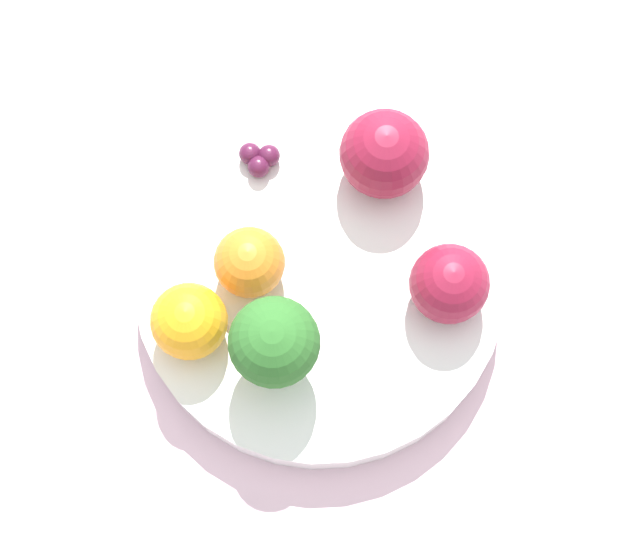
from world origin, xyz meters
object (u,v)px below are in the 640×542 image
Objects in this scene: apple_red at (449,284)px; orange_front at (249,262)px; bowl at (320,282)px; apple_green at (384,154)px; broccoli at (274,343)px; grape_cluster at (259,159)px; orange_back at (189,321)px.

apple_red is 0.12m from orange_front.
orange_front is at bearing 33.68° from bowl.
apple_red reaches higher than bowl.
apple_green reaches higher than bowl.
broccoli is 1.62× the size of orange_front.
apple_green is at bearing -147.62° from grape_cluster.
broccoli is 0.06m from orange_back.
orange_front is at bearing 123.33° from grape_cluster.
orange_back is (0.03, 0.15, -0.00)m from apple_green.
broccoli is at bearing -162.12° from orange_back.
apple_green is (0.08, -0.04, 0.00)m from apple_red.
bowl is 4.17× the size of apple_green.
apple_green is 1.29× the size of orange_front.
bowl is at bearing -80.24° from broccoli.
bowl is 0.09m from apple_green.
grape_cluster is at bearing -73.02° from orange_back.
apple_green reaches higher than grape_cluster.
apple_red is 1.05× the size of orange_back.
apple_red is at bearing -152.56° from bowl.
broccoli is 0.11m from apple_red.
bowl is 0.09m from apple_red.
broccoli reaches higher than orange_back.
bowl is 0.06m from orange_front.
broccoli reaches higher than orange_front.
broccoli reaches higher than apple_red.
apple_green is 0.08m from grape_cluster.
broccoli reaches higher than apple_green.
bowl is 9.41× the size of grape_cluster.
grape_cluster is (0.04, -0.06, -0.01)m from orange_front.
apple_red is at bearing -135.24° from orange_back.
grape_cluster is (0.08, -0.04, 0.02)m from bowl.
grape_cluster is at bearing -56.67° from orange_front.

